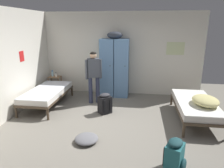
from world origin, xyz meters
The scene contains 13 objects.
ground_plane centered at (0.00, 0.00, 0.00)m, with size 8.15×8.15×0.00m, color slate.
room_backdrop centered at (-1.25, 1.28, 1.34)m, with size 5.21×4.98×2.68m.
locker_bank centered at (-0.18, 2.18, 0.97)m, with size 0.90×0.55×2.07m.
shelf_unit centered at (-2.25, 2.18, 0.35)m, with size 0.38×0.30×0.57m.
bed_left_rear centered at (-2.00, 1.03, 0.38)m, with size 0.90×1.90×0.49m.
bed_right centered at (2.00, 0.65, 0.38)m, with size 0.90×1.90×0.49m.
bedding_heap centered at (2.14, 0.42, 0.59)m, with size 0.58×0.73×0.20m.
person_traveler centered at (-0.70, 1.43, 0.93)m, with size 0.45×0.31×1.54m.
water_bottle centered at (-2.33, 2.20, 0.66)m, with size 0.07×0.07×0.21m.
lotion_bottle centered at (-2.18, 2.14, 0.64)m, with size 0.06×0.06×0.16m.
backpack_black centered at (-0.26, 0.73, 0.26)m, with size 0.42×0.42×0.55m.
backpack_teal centered at (1.23, -1.34, 0.26)m, with size 0.40×0.39×0.55m.
clothes_pile_grey centered at (-0.38, -0.72, 0.06)m, with size 0.47×0.48×0.13m.
Camera 1 is at (0.63, -4.25, 2.26)m, focal length 32.83 mm.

